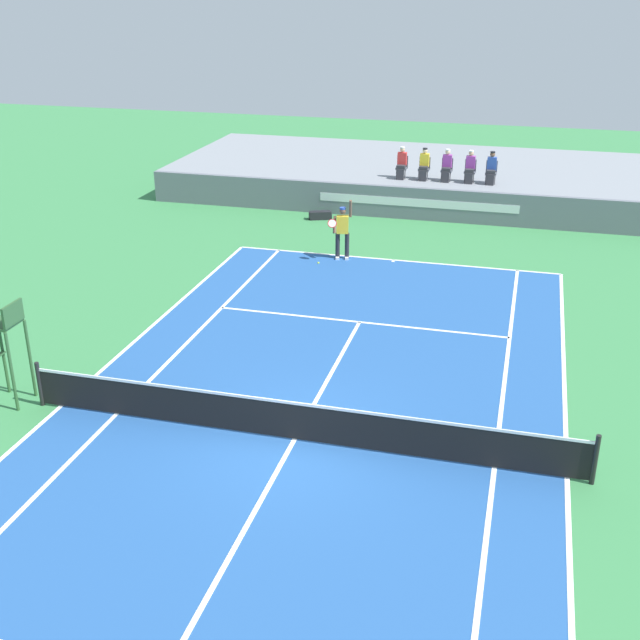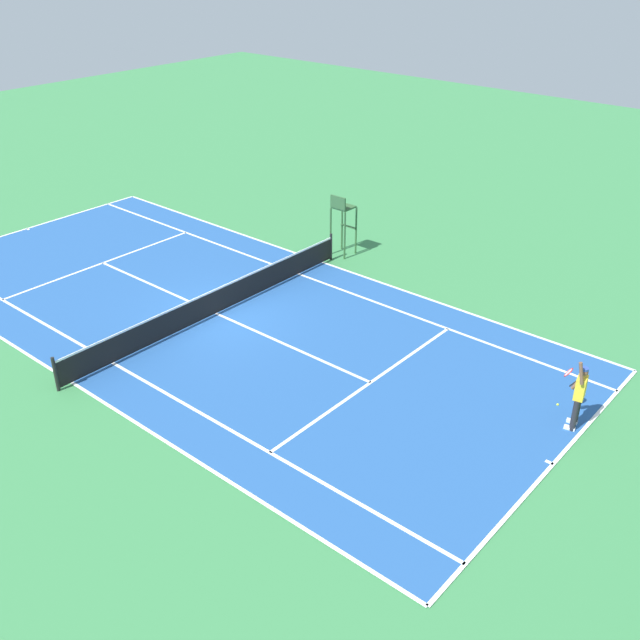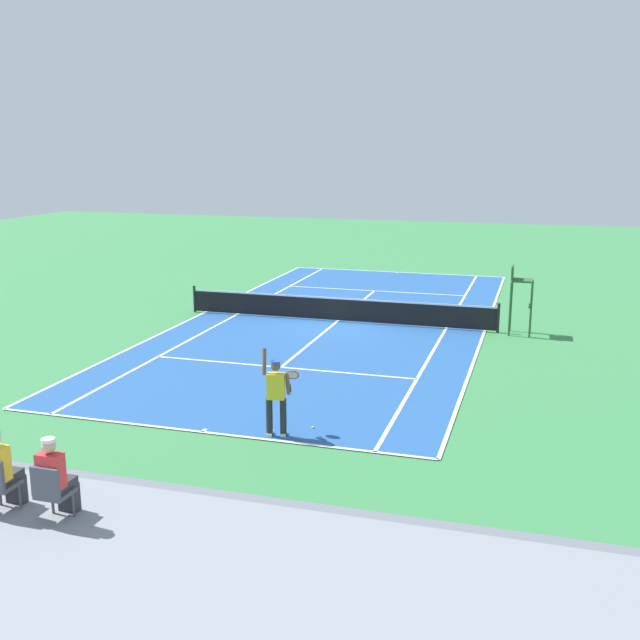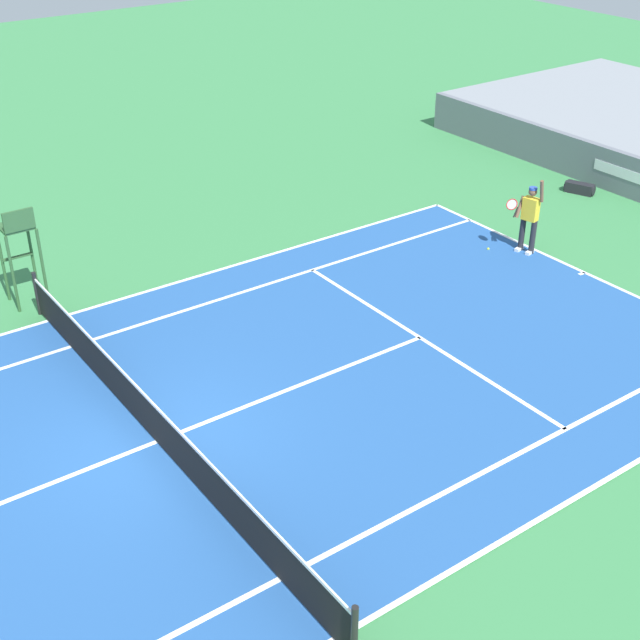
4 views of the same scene
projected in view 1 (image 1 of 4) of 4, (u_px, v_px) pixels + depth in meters
ground_plane at (294, 441)px, 16.76m from camera, size 80.00×80.00×0.00m
court at (294, 440)px, 16.76m from camera, size 11.08×23.88×0.03m
net at (294, 419)px, 16.56m from camera, size 11.98×0.10×1.07m
barrier_wall at (417, 204)px, 31.66m from camera, size 22.49×0.25×1.28m
bleacher_platform at (433, 177)px, 35.76m from camera, size 22.49×9.00×1.28m
spectator_seated_0 at (402, 163)px, 32.63m from camera, size 0.44×0.60×1.26m
spectator_seated_1 at (424, 165)px, 32.42m from camera, size 0.44×0.60×1.26m
spectator_seated_2 at (447, 166)px, 32.20m from camera, size 0.44×0.60×1.26m
spectator_seated_3 at (470, 167)px, 31.98m from camera, size 0.44×0.60×1.26m
spectator_seated_4 at (491, 168)px, 31.79m from camera, size 0.44×0.60×1.26m
tennis_player at (342, 231)px, 27.08m from camera, size 0.74×0.74×2.08m
tennis_ball at (318, 263)px, 26.99m from camera, size 0.07×0.07×0.07m
umpire_chair at (6, 339)px, 17.71m from camera, size 0.77×0.77×2.44m
equipment_bag at (320, 215)px, 31.87m from camera, size 0.95×0.62×0.32m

